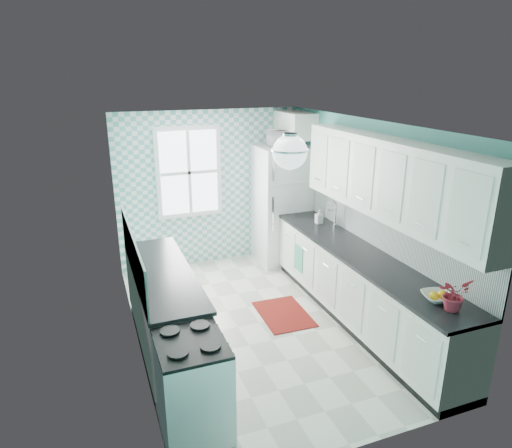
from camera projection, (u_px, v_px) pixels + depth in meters
name	position (u px, v px, depth m)	size (l,w,h in m)	color
floor	(259.00, 323.00, 5.84)	(3.00, 4.40, 0.02)	silver
ceiling	(260.00, 123.00, 5.04)	(3.00, 4.40, 0.02)	white
wall_back	(210.00, 188.00, 7.40)	(3.00, 0.02, 2.50)	#58AFA6
wall_front	(364.00, 321.00, 3.48)	(3.00, 0.02, 2.50)	#58AFA6
wall_left	(130.00, 247.00, 4.93)	(0.02, 4.40, 2.50)	#58AFA6
wall_right	(367.00, 217.00, 5.95)	(0.02, 4.40, 2.50)	#58AFA6
accent_wall	(211.00, 189.00, 7.38)	(3.00, 0.01, 2.50)	#65AAA8
window	(189.00, 172.00, 7.14)	(1.04, 0.05, 1.44)	white
backsplash_right	(384.00, 231.00, 5.61)	(0.02, 3.60, 0.51)	white
backsplash_left	(133.00, 254.00, 4.89)	(0.02, 2.15, 0.51)	white
upper_cabinets_right	(389.00, 179.00, 5.15)	(0.33, 3.20, 0.90)	white
upper_cabinet_fridge	(294.00, 125.00, 7.18)	(0.40, 0.74, 0.40)	white
ceiling_light	(290.00, 152.00, 4.39)	(0.34, 0.34, 0.35)	silver
base_cabinets_right	(359.00, 289.00, 5.75)	(0.60, 3.60, 0.90)	white
countertop_right	(361.00, 255.00, 5.59)	(0.63, 3.60, 0.04)	black
base_cabinets_left	(164.00, 311.00, 5.23)	(0.60, 2.15, 0.90)	white
countertop_left	(163.00, 273.00, 5.08)	(0.63, 2.15, 0.04)	black
fridge	(282.00, 205.00, 7.52)	(0.84, 0.83, 1.93)	white
stove	(192.00, 383.00, 4.00)	(0.59, 0.73, 0.88)	white
sink	(324.00, 229.00, 6.46)	(0.51, 0.42, 0.53)	silver
rug	(284.00, 314.00, 6.03)	(0.61, 0.87, 0.01)	maroon
dish_towel	(299.00, 258.00, 6.61)	(0.02, 0.25, 0.38)	#559998
fruit_bowl	(437.00, 297.00, 4.43)	(0.29, 0.29, 0.07)	white
potted_plant	(454.00, 294.00, 4.22)	(0.29, 0.25, 0.32)	red
soap_bottle	(319.00, 216.00, 6.65)	(0.09, 0.10, 0.21)	#ACBFC8
microwave	(284.00, 138.00, 7.17)	(0.46, 0.31, 0.26)	white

